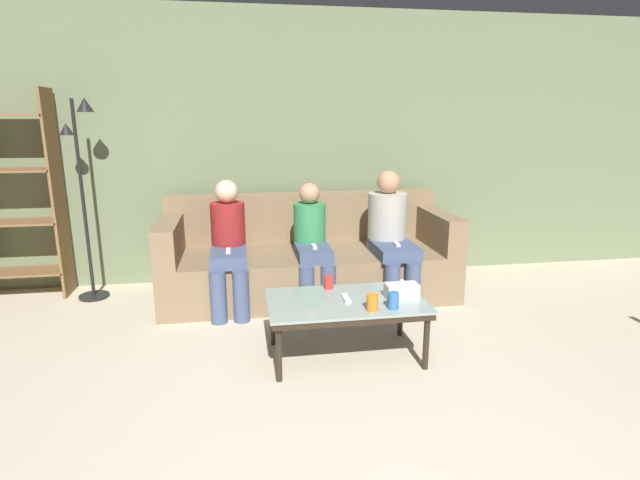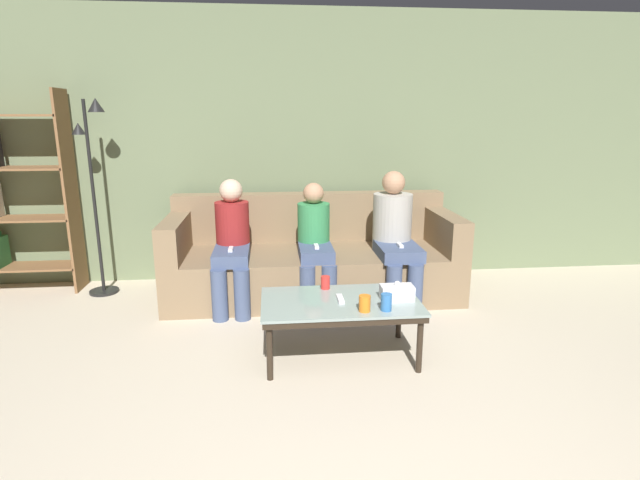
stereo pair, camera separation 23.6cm
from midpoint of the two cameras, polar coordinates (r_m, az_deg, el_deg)
The scene contains 12 objects.
wall_back at distance 5.00m, azimuth -3.72°, elevation 10.41°, with size 12.00×0.06×2.60m.
couch at distance 4.62m, azimuth -2.85°, elevation -2.27°, with size 2.60×0.98×0.89m.
coffee_table at distance 3.39m, azimuth 0.96°, elevation -7.50°, with size 1.06×0.62×0.41m.
cup_near_left at distance 3.22m, azimuth 6.30°, elevation -6.92°, with size 0.07×0.07×0.11m.
cup_near_right at distance 3.56m, azimuth -0.95°, elevation -4.89°, with size 0.07×0.07×0.09m.
cup_far_center at distance 3.19m, azimuth 3.88°, elevation -7.15°, with size 0.07×0.07×0.10m.
tissue_box at distance 3.41m, azimuth 7.35°, elevation -5.79°, with size 0.22×0.12×0.13m.
game_remote at distance 3.37m, azimuth 0.97°, elevation -6.69°, with size 0.04×0.15×0.02m.
standing_lamp at distance 4.85m, azimuth -26.75°, elevation 6.25°, with size 0.31×0.26×1.76m.
seated_person_left_end at distance 4.30m, azimuth -11.98°, elevation -0.29°, with size 0.31×0.69×1.09m.
seated_person_mid_left at distance 4.33m, azimuth -2.51°, elevation -0.21°, with size 0.31×0.64×1.05m.
seated_person_mid_right at distance 4.47m, azimuth 6.56°, elevation 0.96°, with size 0.35×0.73×1.14m.
Camera 1 is at (-0.61, -1.40, 1.61)m, focal length 28.00 mm.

